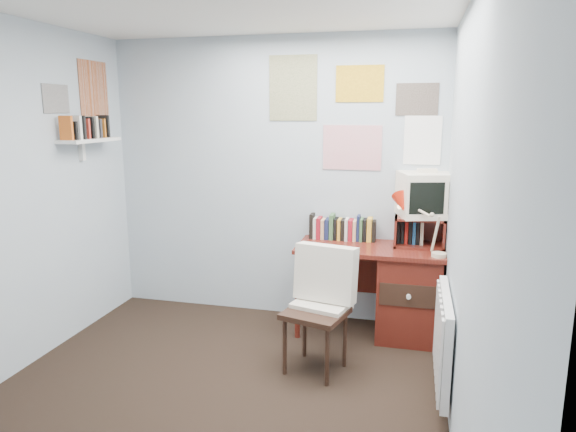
{
  "coord_description": "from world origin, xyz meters",
  "views": [
    {
      "loc": [
        1.22,
        -2.67,
        1.86
      ],
      "look_at": [
        0.32,
        1.01,
        1.08
      ],
      "focal_mm": 32.0,
      "sensor_mm": 36.0,
      "label": 1
    }
  ],
  "objects_px": {
    "desk_chair": "(316,313)",
    "tv_riser": "(419,231)",
    "wall_shelf": "(90,140)",
    "desk_lamp": "(440,230)",
    "desk": "(402,290)",
    "radiator": "(444,339)",
    "crt_tv": "(426,193)"
  },
  "relations": [
    {
      "from": "desk_chair",
      "to": "crt_tv",
      "type": "xyz_separation_m",
      "value": [
        0.74,
        0.88,
        0.77
      ]
    },
    {
      "from": "desk_chair",
      "to": "radiator",
      "type": "relative_size",
      "value": 1.1
    },
    {
      "from": "desk",
      "to": "tv_riser",
      "type": "bearing_deg",
      "value": 42.96
    },
    {
      "from": "crt_tv",
      "to": "radiator",
      "type": "xyz_separation_m",
      "value": [
        0.13,
        -1.06,
        -0.79
      ]
    },
    {
      "from": "desk",
      "to": "desk_chair",
      "type": "distance_m",
      "value": 0.95
    },
    {
      "from": "tv_riser",
      "to": "wall_shelf",
      "type": "height_order",
      "value": "wall_shelf"
    },
    {
      "from": "tv_riser",
      "to": "radiator",
      "type": "distance_m",
      "value": 1.15
    },
    {
      "from": "desk_chair",
      "to": "tv_riser",
      "type": "distance_m",
      "value": 1.2
    },
    {
      "from": "wall_shelf",
      "to": "radiator",
      "type": "bearing_deg",
      "value": -10.89
    },
    {
      "from": "desk_chair",
      "to": "radiator",
      "type": "height_order",
      "value": "desk_chair"
    },
    {
      "from": "crt_tv",
      "to": "radiator",
      "type": "relative_size",
      "value": 0.52
    },
    {
      "from": "radiator",
      "to": "wall_shelf",
      "type": "relative_size",
      "value": 1.29
    },
    {
      "from": "desk_chair",
      "to": "crt_tv",
      "type": "relative_size",
      "value": 2.12
    },
    {
      "from": "radiator",
      "to": "tv_riser",
      "type": "bearing_deg",
      "value": 99.28
    },
    {
      "from": "desk_lamp",
      "to": "tv_riser",
      "type": "xyz_separation_m",
      "value": [
        -0.15,
        0.3,
        -0.08
      ]
    },
    {
      "from": "desk_chair",
      "to": "wall_shelf",
      "type": "distance_m",
      "value": 2.34
    },
    {
      "from": "desk_chair",
      "to": "tv_riser",
      "type": "bearing_deg",
      "value": 65.86
    },
    {
      "from": "desk",
      "to": "crt_tv",
      "type": "bearing_deg",
      "value": 40.13
    },
    {
      "from": "crt_tv",
      "to": "wall_shelf",
      "type": "relative_size",
      "value": 0.67
    },
    {
      "from": "wall_shelf",
      "to": "desk_lamp",
      "type": "bearing_deg",
      "value": 3.88
    },
    {
      "from": "desk",
      "to": "crt_tv",
      "type": "distance_m",
      "value": 0.83
    },
    {
      "from": "desk",
      "to": "tv_riser",
      "type": "height_order",
      "value": "tv_riser"
    },
    {
      "from": "desk_chair",
      "to": "tv_riser",
      "type": "xyz_separation_m",
      "value": [
        0.7,
        0.86,
        0.45
      ]
    },
    {
      "from": "radiator",
      "to": "wall_shelf",
      "type": "distance_m",
      "value": 3.15
    },
    {
      "from": "tv_riser",
      "to": "radiator",
      "type": "xyz_separation_m",
      "value": [
        0.17,
        -1.04,
        -0.47
      ]
    },
    {
      "from": "desk",
      "to": "wall_shelf",
      "type": "relative_size",
      "value": 1.94
    },
    {
      "from": "desk_chair",
      "to": "wall_shelf",
      "type": "height_order",
      "value": "wall_shelf"
    },
    {
      "from": "desk",
      "to": "wall_shelf",
      "type": "height_order",
      "value": "wall_shelf"
    },
    {
      "from": "wall_shelf",
      "to": "tv_riser",
      "type": "bearing_deg",
      "value": 10.32
    },
    {
      "from": "tv_riser",
      "to": "crt_tv",
      "type": "height_order",
      "value": "crt_tv"
    },
    {
      "from": "desk_lamp",
      "to": "wall_shelf",
      "type": "relative_size",
      "value": 0.67
    },
    {
      "from": "desk_lamp",
      "to": "crt_tv",
      "type": "relative_size",
      "value": 1.01
    }
  ]
}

